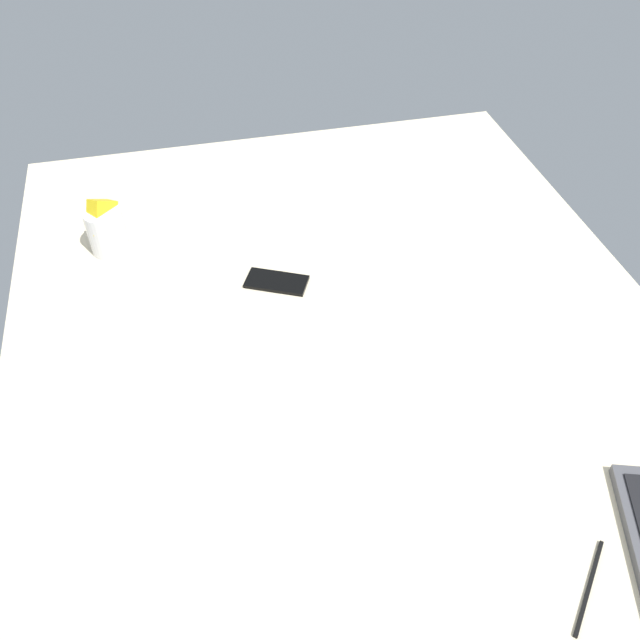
# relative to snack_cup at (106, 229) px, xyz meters

# --- Properties ---
(bed_mattress) EXTENTS (1.80, 1.40, 0.18)m
(bed_mattress) POSITION_rel_snack_cup_xyz_m (0.44, 0.47, -0.15)
(bed_mattress) COLOR beige
(bed_mattress) RESTS_ON ground
(snack_cup) EXTENTS (0.10, 0.09, 0.14)m
(snack_cup) POSITION_rel_snack_cup_xyz_m (0.00, 0.00, 0.00)
(snack_cup) COLOR silver
(snack_cup) RESTS_ON bed_mattress
(cell_phone) EXTENTS (0.12, 0.16, 0.01)m
(cell_phone) POSITION_rel_snack_cup_xyz_m (0.22, 0.37, -0.06)
(cell_phone) COLOR black
(cell_phone) RESTS_ON bed_mattress
(charger_cable) EXTENTS (0.13, 0.12, 0.01)m
(charger_cable) POSITION_rel_snack_cup_xyz_m (1.03, 0.70, -0.06)
(charger_cable) COLOR black
(charger_cable) RESTS_ON bed_mattress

